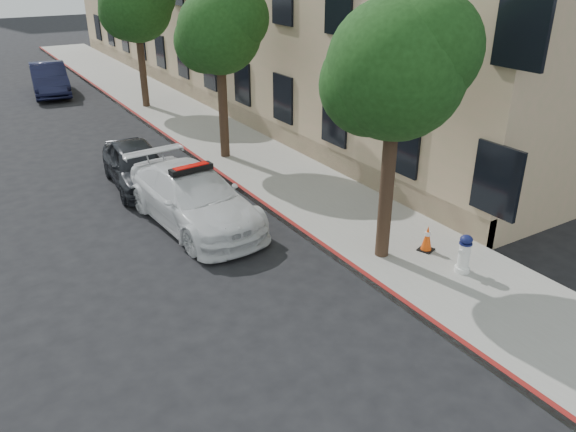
# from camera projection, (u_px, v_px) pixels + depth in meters

# --- Properties ---
(ground) EXTENTS (120.00, 120.00, 0.00)m
(ground) POSITION_uv_depth(u_px,v_px,m) (227.00, 256.00, 12.86)
(ground) COLOR black
(ground) RESTS_ON ground
(sidewalk) EXTENTS (3.20, 50.00, 0.15)m
(sidewalk) POSITION_uv_depth(u_px,v_px,m) (197.00, 126.00, 22.25)
(sidewalk) COLOR gray
(sidewalk) RESTS_ON ground
(curb_strip) EXTENTS (0.12, 50.00, 0.15)m
(curb_strip) POSITION_uv_depth(u_px,v_px,m) (160.00, 132.00, 21.51)
(curb_strip) COLOR maroon
(curb_strip) RESTS_ON ground
(tree_near) EXTENTS (2.92, 2.82, 5.62)m
(tree_near) POSITION_uv_depth(u_px,v_px,m) (398.00, 68.00, 10.89)
(tree_near) COLOR black
(tree_near) RESTS_ON sidewalk
(tree_mid) EXTENTS (2.77, 2.64, 5.43)m
(tree_mid) POSITION_uv_depth(u_px,v_px,m) (220.00, 31.00, 17.10)
(tree_mid) COLOR black
(tree_mid) RESTS_ON sidewalk
(tree_far) EXTENTS (3.10, 3.00, 5.81)m
(tree_far) POSITION_uv_depth(u_px,v_px,m) (136.00, 5.00, 23.17)
(tree_far) COLOR black
(tree_far) RESTS_ON sidewalk
(police_car) EXTENTS (2.37, 5.04, 1.57)m
(police_car) POSITION_uv_depth(u_px,v_px,m) (193.00, 198.00, 14.14)
(police_car) COLOR white
(police_car) RESTS_ON ground
(parked_car_mid) EXTENTS (1.87, 3.98, 1.31)m
(parked_car_mid) POSITION_uv_depth(u_px,v_px,m) (137.00, 165.00, 16.50)
(parked_car_mid) COLOR black
(parked_car_mid) RESTS_ON ground
(parked_car_far) EXTENTS (2.09, 4.69, 1.50)m
(parked_car_far) POSITION_uv_depth(u_px,v_px,m) (49.00, 79.00, 27.34)
(parked_car_far) COLOR black
(parked_car_far) RESTS_ON ground
(fire_hydrant) EXTENTS (0.36, 0.33, 0.85)m
(fire_hydrant) POSITION_uv_depth(u_px,v_px,m) (464.00, 254.00, 11.80)
(fire_hydrant) COLOR white
(fire_hydrant) RESTS_ON sidewalk
(traffic_cone) EXTENTS (0.41, 0.41, 0.61)m
(traffic_cone) POSITION_uv_depth(u_px,v_px,m) (427.00, 238.00, 12.69)
(traffic_cone) COLOR black
(traffic_cone) RESTS_ON sidewalk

